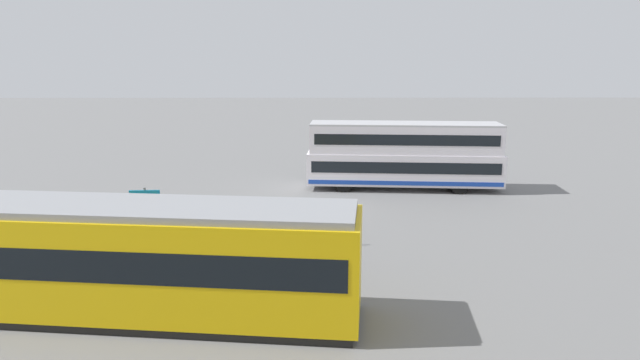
{
  "coord_description": "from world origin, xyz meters",
  "views": [
    {
      "loc": [
        -0.26,
        26.37,
        7.35
      ],
      "look_at": [
        -0.46,
        3.05,
        2.09
      ],
      "focal_mm": 30.01,
      "sensor_mm": 36.0,
      "label": 1
    }
  ],
  "objects_px": {
    "pedestrian_near_railing": "(182,230)",
    "pedestrian_crossing": "(315,245)",
    "tram_yellow": "(114,258)",
    "info_sign": "(145,205)",
    "double_decker_bus": "(404,155)"
  },
  "relations": [
    {
      "from": "tram_yellow",
      "to": "pedestrian_near_railing",
      "type": "xyz_separation_m",
      "value": [
        -0.72,
        -4.91,
        -0.75
      ]
    },
    {
      "from": "tram_yellow",
      "to": "pedestrian_near_railing",
      "type": "bearing_deg",
      "value": -98.32
    },
    {
      "from": "tram_yellow",
      "to": "info_sign",
      "type": "xyz_separation_m",
      "value": [
        1.01,
        -6.17,
        -0.1
      ]
    },
    {
      "from": "tram_yellow",
      "to": "pedestrian_crossing",
      "type": "height_order",
      "value": "tram_yellow"
    },
    {
      "from": "pedestrian_near_railing",
      "to": "pedestrian_crossing",
      "type": "xyz_separation_m",
      "value": [
        -5.1,
        1.45,
        -0.11
      ]
    },
    {
      "from": "pedestrian_crossing",
      "to": "info_sign",
      "type": "xyz_separation_m",
      "value": [
        6.83,
        -2.71,
        0.75
      ]
    },
    {
      "from": "tram_yellow",
      "to": "pedestrian_crossing",
      "type": "xyz_separation_m",
      "value": [
        -5.82,
        -3.46,
        -0.86
      ]
    },
    {
      "from": "pedestrian_crossing",
      "to": "info_sign",
      "type": "distance_m",
      "value": 7.39
    },
    {
      "from": "double_decker_bus",
      "to": "pedestrian_crossing",
      "type": "bearing_deg",
      "value": 67.31
    },
    {
      "from": "double_decker_bus",
      "to": "pedestrian_near_railing",
      "type": "bearing_deg",
      "value": 46.51
    },
    {
      "from": "pedestrian_crossing",
      "to": "info_sign",
      "type": "bearing_deg",
      "value": -21.66
    },
    {
      "from": "tram_yellow",
      "to": "pedestrian_crossing",
      "type": "relative_size",
      "value": 9.15
    },
    {
      "from": "pedestrian_near_railing",
      "to": "info_sign",
      "type": "xyz_separation_m",
      "value": [
        1.73,
        -1.26,
        0.64
      ]
    },
    {
      "from": "tram_yellow",
      "to": "double_decker_bus",
      "type": "bearing_deg",
      "value": -124.88
    },
    {
      "from": "pedestrian_near_railing",
      "to": "info_sign",
      "type": "height_order",
      "value": "info_sign"
    }
  ]
}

